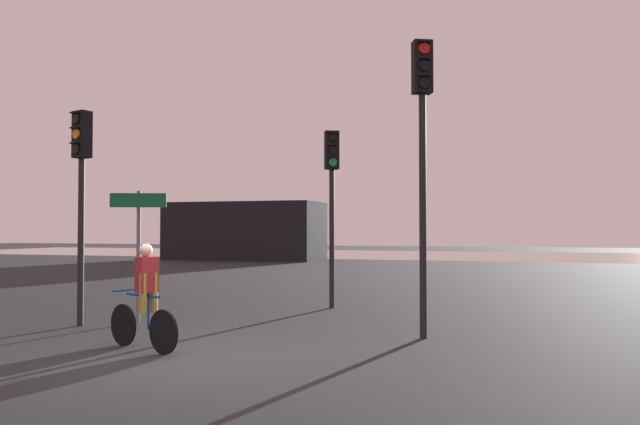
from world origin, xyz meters
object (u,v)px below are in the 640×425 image
(traffic_light_center, at_px, (332,184))
(distant_building, at_px, (245,231))
(traffic_light_near_right, at_px, (423,133))
(cyclist, at_px, (145,296))
(direction_sign_post, at_px, (138,236))
(traffic_light_near_left, at_px, (81,175))

(traffic_light_center, bearing_deg, distant_building, -89.28)
(traffic_light_near_right, relative_size, cyclist, 3.12)
(direction_sign_post, distance_m, cyclist, 3.12)
(direction_sign_post, relative_size, cyclist, 1.60)
(traffic_light_near_left, height_order, traffic_light_center, traffic_light_center)
(traffic_light_near_left, xyz_separation_m, cyclist, (2.55, -1.73, -2.05))
(traffic_light_near_left, xyz_separation_m, traffic_light_center, (3.82, 4.03, 0.03))
(traffic_light_center, relative_size, cyclist, 2.56)
(traffic_light_center, bearing_deg, direction_sign_post, 19.47)
(traffic_light_near_left, distance_m, cyclist, 3.70)
(traffic_light_near_left, xyz_separation_m, direction_sign_post, (0.80, 0.70, -1.17))
(direction_sign_post, xyz_separation_m, cyclist, (1.75, -2.43, -0.88))
(distant_building, bearing_deg, traffic_light_near_right, -59.72)
(direction_sign_post, bearing_deg, traffic_light_near_right, 157.83)
(cyclist, bearing_deg, traffic_light_near_left, 78.64)
(traffic_light_near_left, bearing_deg, traffic_light_center, -118.11)
(distant_building, distance_m, traffic_light_center, 23.94)
(traffic_light_center, xyz_separation_m, cyclist, (-1.27, -5.76, -2.08))
(traffic_light_near_right, bearing_deg, cyclist, 6.40)
(traffic_light_near_right, distance_m, direction_sign_post, 5.90)
(traffic_light_center, distance_m, traffic_light_near_right, 4.36)
(traffic_light_center, relative_size, traffic_light_near_right, 0.82)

